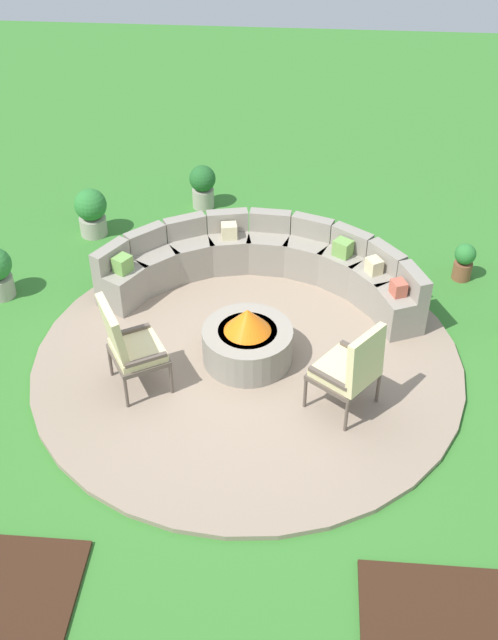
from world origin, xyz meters
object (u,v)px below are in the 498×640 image
object	(u,v)px
lounge_chair_front_left	(129,345)
lounge_chair_front_right	(352,368)
potted_plant_0	(203,185)
potted_plant_4	(464,261)
fire_pit	(248,340)
curved_stone_bench	(265,265)
potted_plant_3	(91,211)

from	to	relation	value
lounge_chair_front_left	lounge_chair_front_right	world-z (taller)	lounge_chair_front_left
potted_plant_0	potted_plant_4	xyz separation A→B (m)	(3.56, -1.58, -0.09)
potted_plant_0	potted_plant_4	size ratio (longest dim) A/B	1.29
fire_pit	potted_plant_0	size ratio (longest dim) A/B	1.54
potted_plant_0	fire_pit	bearing A→B (deg)	-74.71
fire_pit	lounge_chair_front_right	xyz separation A→B (m)	(1.10, -0.69, 0.29)
lounge_chair_front_left	potted_plant_0	bearing A→B (deg)	146.40
lounge_chair_front_right	curved_stone_bench	bearing A→B (deg)	62.07
fire_pit	lounge_chair_front_right	world-z (taller)	lounge_chair_front_right
lounge_chair_front_right	potted_plant_3	bearing A→B (deg)	83.64
potted_plant_0	potted_plant_4	distance (m)	3.90
lounge_chair_front_right	potted_plant_3	size ratio (longest dim) A/B	1.53
curved_stone_bench	potted_plant_0	xyz separation A→B (m)	(-1.04, 2.03, -0.01)
curved_stone_bench	potted_plant_4	size ratio (longest dim) A/B	7.81
curved_stone_bench	lounge_chair_front_left	world-z (taller)	lounge_chair_front_left
lounge_chair_front_left	potted_plant_0	distance (m)	4.03
fire_pit	lounge_chair_front_left	size ratio (longest dim) A/B	0.87
curved_stone_bench	lounge_chair_front_right	xyz separation A→B (m)	(1.00, -2.12, 0.24)
lounge_chair_front_right	potted_plant_3	distance (m)	4.77
lounge_chair_front_right	potted_plant_0	size ratio (longest dim) A/B	1.62
lounge_chair_front_left	potted_plant_3	world-z (taller)	lounge_chair_front_left
curved_stone_bench	potted_plant_0	world-z (taller)	curved_stone_bench
lounge_chair_front_right	potted_plant_4	size ratio (longest dim) A/B	2.08
curved_stone_bench	potted_plant_0	size ratio (longest dim) A/B	6.06
lounge_chair_front_right	lounge_chair_front_left	bearing A→B (deg)	123.21
potted_plant_3	potted_plant_4	xyz separation A→B (m)	(5.00, -0.69, -0.10)
lounge_chair_front_left	potted_plant_4	bearing A→B (deg)	92.37
potted_plant_3	fire_pit	bearing A→B (deg)	-47.17
fire_pit	potted_plant_3	bearing A→B (deg)	132.83
lounge_chair_front_right	potted_plant_0	xyz separation A→B (m)	(-2.05, 4.15, -0.26)
fire_pit	lounge_chair_front_left	distance (m)	1.34
potted_plant_0	potted_plant_4	world-z (taller)	potted_plant_0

